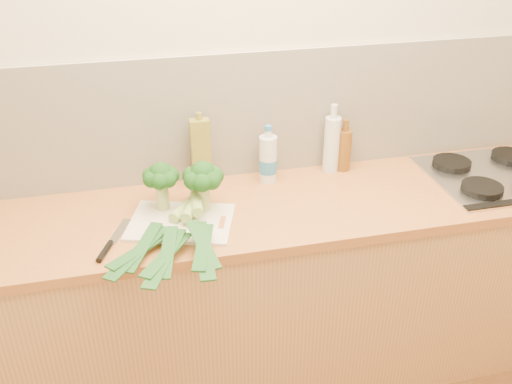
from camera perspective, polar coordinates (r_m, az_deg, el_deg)
room_shell at (r=2.43m, az=-0.15°, el=7.71°), size 3.50×3.50×3.50m
counter at (r=2.55m, az=1.38°, el=-9.94°), size 3.20×0.62×0.90m
gas_hob at (r=2.70m, az=22.98°, el=1.65°), size 0.58×0.50×0.04m
chopping_board at (r=2.18m, az=-7.50°, el=-3.00°), size 0.45×0.39×0.01m
broccoli_left at (r=2.20m, az=-9.51°, el=1.44°), size 0.14×0.14×0.20m
broccoli_right at (r=2.17m, az=-5.33°, el=1.45°), size 0.16×0.16×0.21m
leek_front at (r=2.14m, az=-8.58°, el=-2.91°), size 0.41×0.53×0.04m
leek_mid at (r=2.12m, az=-7.01°, el=-2.55°), size 0.32×0.66×0.04m
leek_back at (r=2.10m, az=-5.78°, el=-2.26°), size 0.12×0.65×0.04m
chefs_knife at (r=2.09m, az=-14.52°, el=-5.26°), size 0.13×0.28×0.02m
oil_tin at (r=2.38m, az=-5.54°, el=3.95°), size 0.08×0.05×0.33m
glass_bottle at (r=2.52m, az=7.58°, el=4.85°), size 0.07×0.07×0.31m
amber_bottle at (r=2.55m, az=8.79°, el=4.26°), size 0.06×0.06×0.24m
water_bottle at (r=2.42m, az=1.21°, el=3.20°), size 0.08×0.08×0.23m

